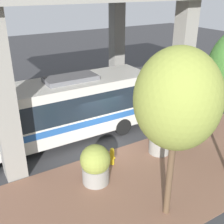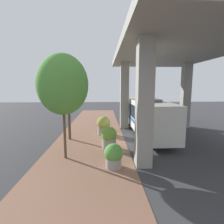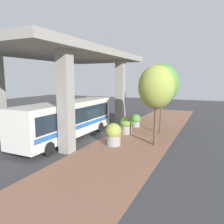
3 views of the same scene
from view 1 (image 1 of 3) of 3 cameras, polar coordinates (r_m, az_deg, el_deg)
ground_plane at (r=14.90m, az=0.19°, el=-7.71°), size 80.00×80.00×0.00m
sidewalk_strip at (r=12.89m, az=7.32°, el=-13.68°), size 6.00×40.00×0.02m
overpass at (r=16.22m, az=-7.62°, el=20.33°), size 9.40×17.77×7.88m
bus at (r=15.15m, az=-11.85°, el=0.58°), size 2.82×11.04×3.57m
fire_hydrant at (r=13.57m, az=-0.00°, el=-8.97°), size 0.45×0.22×0.90m
planter_front at (r=12.24m, az=-3.38°, el=-10.57°), size 1.31×1.31×1.81m
planter_middle at (r=16.70m, az=17.73°, el=-2.37°), size 1.09×1.09×1.43m
planter_back at (r=14.48m, az=9.72°, el=-5.19°), size 1.19×1.19×1.70m
street_tree_near at (r=9.06m, az=13.15°, el=2.39°), size 2.81×2.81×6.32m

